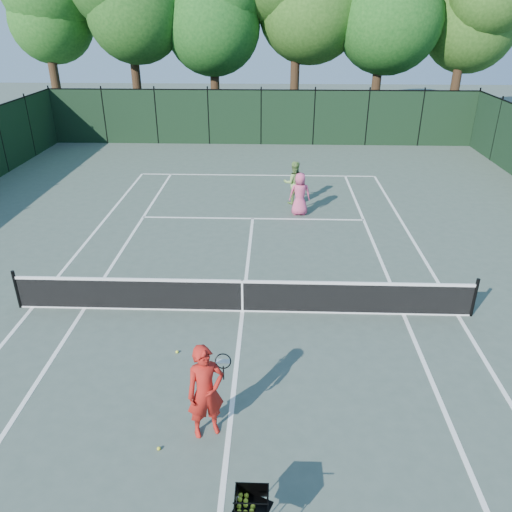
{
  "coord_description": "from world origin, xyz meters",
  "views": [
    {
      "loc": [
        0.73,
        -10.87,
        6.94
      ],
      "look_at": [
        0.31,
        1.0,
        1.1
      ],
      "focal_mm": 35.0,
      "sensor_mm": 36.0,
      "label": 1
    }
  ],
  "objects_px": {
    "ball_hopper": "(252,504)",
    "loose_ball_midcourt": "(177,352)",
    "coach": "(206,392)",
    "loose_ball_near_cart": "(159,449)",
    "player_pink": "(300,194)",
    "player_green": "(294,183)"
  },
  "relations": [
    {
      "from": "ball_hopper",
      "to": "loose_ball_midcourt",
      "type": "height_order",
      "value": "ball_hopper"
    },
    {
      "from": "coach",
      "to": "loose_ball_near_cart",
      "type": "relative_size",
      "value": 27.53
    },
    {
      "from": "ball_hopper",
      "to": "loose_ball_midcourt",
      "type": "bearing_deg",
      "value": 135.48
    },
    {
      "from": "player_pink",
      "to": "loose_ball_near_cart",
      "type": "height_order",
      "value": "player_pink"
    },
    {
      "from": "ball_hopper",
      "to": "loose_ball_midcourt",
      "type": "distance_m",
      "value": 4.81
    },
    {
      "from": "player_pink",
      "to": "player_green",
      "type": "height_order",
      "value": "player_green"
    },
    {
      "from": "loose_ball_near_cart",
      "to": "loose_ball_midcourt",
      "type": "xyz_separation_m",
      "value": [
        -0.17,
        2.77,
        0.0
      ]
    },
    {
      "from": "player_pink",
      "to": "loose_ball_near_cart",
      "type": "distance_m",
      "value": 11.86
    },
    {
      "from": "player_pink",
      "to": "ball_hopper",
      "type": "xyz_separation_m",
      "value": [
        -1.24,
        -13.07,
        -0.04
      ]
    },
    {
      "from": "loose_ball_near_cart",
      "to": "loose_ball_midcourt",
      "type": "distance_m",
      "value": 2.77
    },
    {
      "from": "player_pink",
      "to": "loose_ball_near_cart",
      "type": "relative_size",
      "value": 23.8
    },
    {
      "from": "loose_ball_near_cart",
      "to": "coach",
      "type": "bearing_deg",
      "value": 29.71
    },
    {
      "from": "player_green",
      "to": "loose_ball_midcourt",
      "type": "height_order",
      "value": "player_green"
    },
    {
      "from": "coach",
      "to": "player_green",
      "type": "bearing_deg",
      "value": 56.91
    },
    {
      "from": "player_pink",
      "to": "player_green",
      "type": "relative_size",
      "value": 0.95
    },
    {
      "from": "coach",
      "to": "loose_ball_midcourt",
      "type": "bearing_deg",
      "value": 89.04
    },
    {
      "from": "loose_ball_midcourt",
      "to": "player_pink",
      "type": "bearing_deg",
      "value": 70.29
    },
    {
      "from": "player_pink",
      "to": "player_green",
      "type": "xyz_separation_m",
      "value": [
        -0.18,
        1.23,
        0.05
      ]
    },
    {
      "from": "player_green",
      "to": "ball_hopper",
      "type": "relative_size",
      "value": 1.87
    },
    {
      "from": "ball_hopper",
      "to": "loose_ball_near_cart",
      "type": "distance_m",
      "value": 2.45
    },
    {
      "from": "player_green",
      "to": "player_pink",
      "type": "bearing_deg",
      "value": 89.95
    },
    {
      "from": "loose_ball_near_cart",
      "to": "loose_ball_midcourt",
      "type": "height_order",
      "value": "same"
    }
  ]
}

